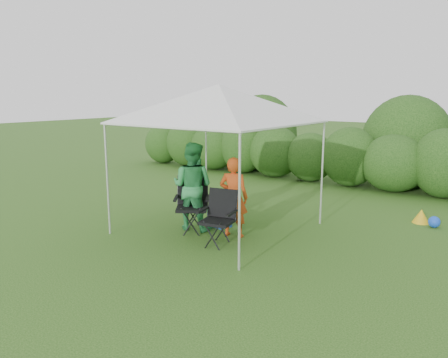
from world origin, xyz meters
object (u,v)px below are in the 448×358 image
Objects in this scene: woman at (192,186)px; cooler at (220,217)px; canopy at (219,104)px; man at (234,197)px; chair_left at (192,200)px; chair_right at (219,214)px.

woman is 0.88m from cooler.
man is (0.50, -0.22, -1.70)m from canopy.
canopy reaches higher than cooler.
canopy is at bearing 10.53° from chair_left.
chair_left is at bearing -105.49° from cooler.
man reaches higher than cooler.
chair_left is 2.10× the size of cooler.
woman is at bearing 88.56° from chair_left.
canopy is at bearing 114.57° from chair_right.
man is 0.93m from woman.
man is at bearing 81.16° from chair_right.
woman is at bearing 144.67° from chair_right.
man is 0.87× the size of woman.
woman is (-0.05, 0.08, 0.26)m from chair_left.
canopy is 2.05× the size of man.
man is 0.89m from cooler.
chair_right is at bearing 143.67° from woman.
chair_right is (0.54, -0.70, -1.91)m from canopy.
cooler is (0.28, 0.52, -0.41)m from chair_left.
man is (-0.03, 0.49, 0.20)m from chair_right.
woman reaches higher than man.
canopy reaches higher than chair_left.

